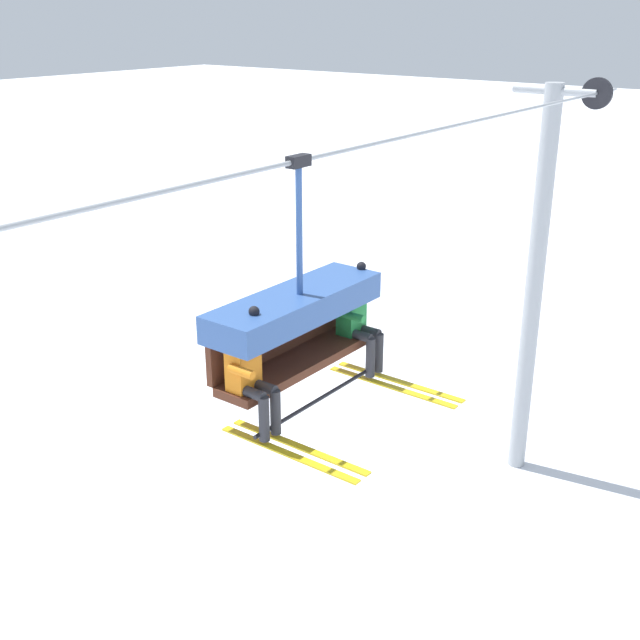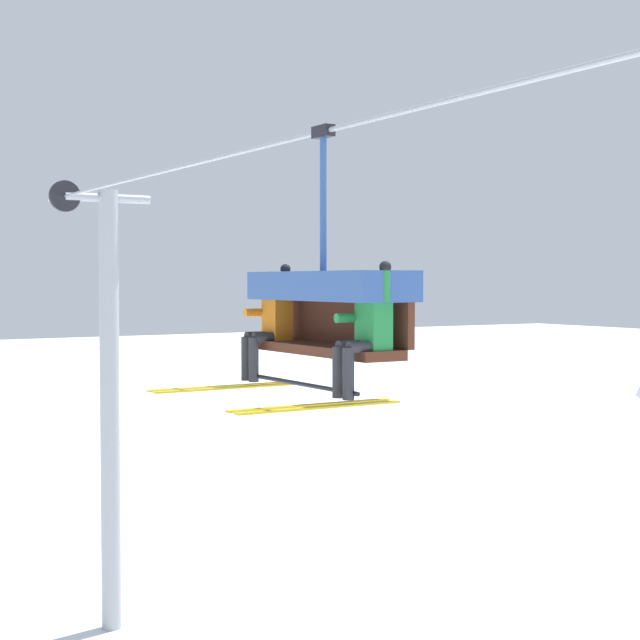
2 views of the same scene
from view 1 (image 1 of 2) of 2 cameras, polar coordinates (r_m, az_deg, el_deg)
name	(u,v)px [view 1 (image 1 of 2)]	position (r m, az deg, el deg)	size (l,w,h in m)	color
lift_tower_far	(536,280)	(16.75, 15.08, 2.78)	(0.36, 1.88, 8.26)	#9EA3A8
lift_cable	(289,163)	(8.10, -2.23, 11.08)	(19.37, 0.05, 0.05)	#9EA3A8
chairlift_chair	(295,318)	(8.72, -1.81, 0.18)	(2.31, 0.74, 2.63)	#512819
skier_orange	(253,375)	(8.05, -4.82, -3.91)	(0.48, 1.70, 1.34)	orange
skier_green	(360,320)	(9.41, 2.86, -0.04)	(0.48, 1.70, 1.34)	#23843D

